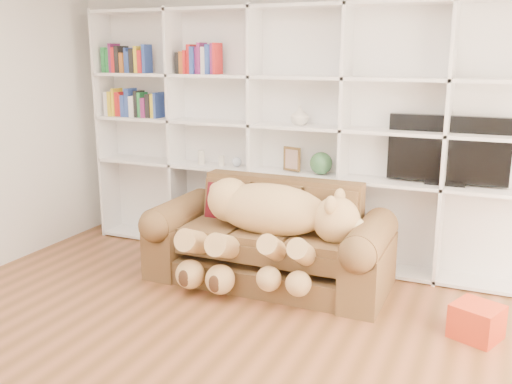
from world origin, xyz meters
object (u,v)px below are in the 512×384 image
at_px(tv, 448,151).
at_px(sofa, 270,245).
at_px(teddy_bear, 267,221).
at_px(gift_box, 477,321).

bearing_deg(tv, sofa, -154.45).
bearing_deg(teddy_bear, gift_box, 1.89).
bearing_deg(sofa, teddy_bear, -74.54).
relative_size(sofa, tv, 2.07).
bearing_deg(gift_box, teddy_bear, 172.80).
xyz_separation_m(sofa, teddy_bear, (0.05, -0.18, 0.27)).
xyz_separation_m(sofa, tv, (1.37, 0.65, 0.83)).
bearing_deg(teddy_bear, sofa, 114.55).
relative_size(teddy_bear, gift_box, 4.79).
xyz_separation_m(teddy_bear, tv, (1.32, 0.83, 0.56)).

